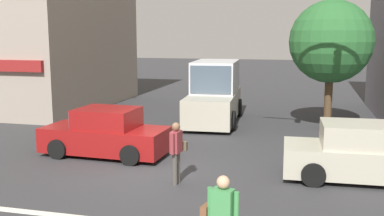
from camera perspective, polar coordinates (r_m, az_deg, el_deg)
name	(u,v)px	position (r m, az deg, el deg)	size (l,w,h in m)	color
ground_plane	(155,172)	(13.20, -4.77, -8.14)	(120.00, 120.00, 0.00)	#333335
building_left_block	(3,13)	(27.79, -22.91, 11.05)	(11.97, 10.43, 10.27)	gray
street_tree	(331,42)	(19.17, 17.24, 8.02)	(3.35, 3.35, 5.35)	#4C3823
utility_pole_near_left	(41,18)	(20.72, -18.62, 10.75)	(1.40, 0.22, 8.97)	brown
traffic_light_mast	(369,27)	(15.00, 21.53, 9.54)	(4.87, 0.66, 6.20)	#47474C
sedan_parked_curbside	(106,134)	(15.05, -10.91, -3.29)	(4.17, 2.01, 1.58)	maroon
sedan_crossing_rightbound	(360,155)	(13.14, 20.50, -5.56)	(4.17, 2.02, 1.58)	#B7B29E
box_truck_waiting_far	(215,94)	(20.54, 2.90, 1.77)	(2.53, 5.72, 2.75)	#B7B29E
pedestrian_mid_crossing	(177,149)	(11.95, -1.97, -5.23)	(0.36, 0.67, 1.67)	#4C4742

